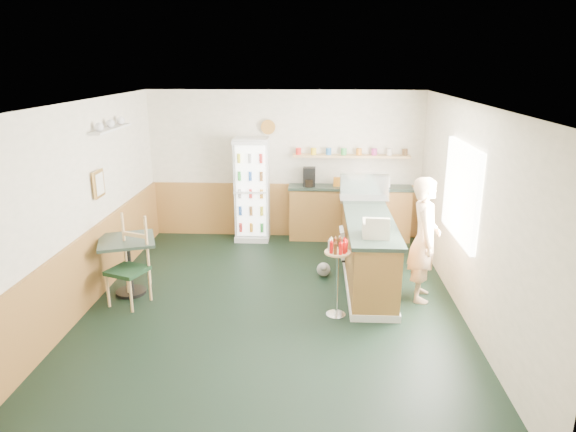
# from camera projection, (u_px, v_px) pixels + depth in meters

# --- Properties ---
(ground) EXTENTS (6.00, 6.00, 0.00)m
(ground) POSITION_uv_depth(u_px,v_px,m) (272.00, 306.00, 6.97)
(ground) COLOR black
(ground) RESTS_ON ground
(room_envelope) EXTENTS (5.04, 6.02, 2.72)m
(room_envelope) POSITION_uv_depth(u_px,v_px,m) (260.00, 184.00, 7.24)
(room_envelope) COLOR silver
(room_envelope) RESTS_ON ground
(service_counter) EXTENTS (0.68, 3.01, 1.01)m
(service_counter) POSITION_uv_depth(u_px,v_px,m) (366.00, 248.00, 7.80)
(service_counter) COLOR #A27234
(service_counter) RESTS_ON ground
(back_counter) EXTENTS (2.24, 0.42, 1.69)m
(back_counter) POSITION_uv_depth(u_px,v_px,m) (349.00, 211.00, 9.43)
(back_counter) COLOR #A27234
(back_counter) RESTS_ON ground
(drinks_fridge) EXTENTS (0.62, 0.53, 1.88)m
(drinks_fridge) POSITION_uv_depth(u_px,v_px,m) (252.00, 190.00, 9.35)
(drinks_fridge) COLOR silver
(drinks_fridge) RESTS_ON ground
(display_case) EXTENTS (0.78, 0.41, 0.44)m
(display_case) POSITION_uv_depth(u_px,v_px,m) (364.00, 188.00, 8.26)
(display_case) COLOR silver
(display_case) RESTS_ON service_counter
(cash_register) EXTENTS (0.36, 0.38, 0.20)m
(cash_register) POSITION_uv_depth(u_px,v_px,m) (376.00, 229.00, 6.64)
(cash_register) COLOR beige
(cash_register) RESTS_ON service_counter
(shopkeeper) EXTENTS (0.49, 0.63, 1.73)m
(shopkeeper) POSITION_uv_depth(u_px,v_px,m) (424.00, 239.00, 6.96)
(shopkeeper) COLOR tan
(shopkeeper) RESTS_ON ground
(condiment_stand) EXTENTS (0.33, 0.33, 1.04)m
(condiment_stand) POSITION_uv_depth(u_px,v_px,m) (337.00, 264.00, 6.50)
(condiment_stand) COLOR silver
(condiment_stand) RESTS_ON ground
(newspaper_rack) EXTENTS (0.09, 0.40, 0.48)m
(newspaper_rack) POSITION_uv_depth(u_px,v_px,m) (342.00, 244.00, 7.96)
(newspaper_rack) COLOR black
(newspaper_rack) RESTS_ON ground
(cafe_table) EXTENTS (0.95, 0.95, 0.82)m
(cafe_table) POSITION_uv_depth(u_px,v_px,m) (128.00, 256.00, 7.18)
(cafe_table) COLOR black
(cafe_table) RESTS_ON ground
(cafe_chair) EXTENTS (0.58, 0.59, 1.22)m
(cafe_chair) POSITION_uv_depth(u_px,v_px,m) (129.00, 257.00, 6.95)
(cafe_chair) COLOR black
(cafe_chair) RESTS_ON ground
(dog_doorstop) EXTENTS (0.21, 0.28, 0.26)m
(dog_doorstop) POSITION_uv_depth(u_px,v_px,m) (324.00, 269.00, 7.88)
(dog_doorstop) COLOR #9A9994
(dog_doorstop) RESTS_ON ground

